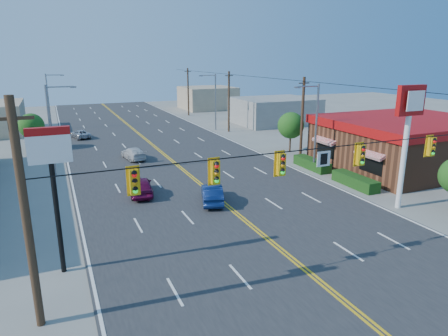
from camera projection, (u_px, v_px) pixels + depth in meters
name	position (u px, v px, depth m)	size (l,w,h in m)	color
ground	(297.00, 264.00, 20.41)	(160.00, 160.00, 0.00)	gray
road	(180.00, 168.00, 38.10)	(20.00, 120.00, 0.06)	#2D2D30
signal_span	(300.00, 173.00, 19.06)	(24.32, 0.34, 9.00)	#47301E
kfc	(405.00, 143.00, 37.99)	(16.30, 12.40, 4.70)	brown
kfc_pylon	(408.00, 122.00, 26.54)	(2.20, 0.36, 8.50)	white
pizza_hut_sign	(52.00, 171.00, 18.36)	(1.90, 0.30, 6.85)	black
streetlight_se	(314.00, 123.00, 35.71)	(2.55, 0.25, 8.00)	gray
streetlight_ne	(214.00, 99.00, 56.94)	(2.55, 0.25, 8.00)	gray
streetlight_sw	(52.00, 126.00, 34.54)	(2.55, 0.25, 8.00)	gray
streetlight_nw	(50.00, 98.00, 57.54)	(2.55, 0.25, 8.00)	gray
utility_pole_near	(302.00, 120.00, 39.87)	(0.28, 0.28, 8.40)	#47301E
utility_pole_mid	(229.00, 102.00, 55.80)	(0.28, 0.28, 8.40)	#47301E
utility_pole_far	(188.00, 92.00, 71.72)	(0.28, 0.28, 8.40)	#47301E
tree_kfc_rear	(291.00, 125.00, 44.25)	(2.94, 2.94, 4.41)	#47301E
tree_west	(31.00, 126.00, 44.78)	(2.80, 2.80, 4.20)	#47301E
bld_east_mid	(275.00, 111.00, 63.67)	(12.00, 10.00, 4.00)	gray
bld_east_far	(208.00, 98.00, 81.93)	(10.00, 10.00, 4.40)	tan
car_magenta	(141.00, 187.00, 30.42)	(1.65, 4.10, 1.40)	maroon
car_blue	(212.00, 194.00, 28.86)	(1.41, 4.04, 1.33)	navy
car_white	(133.00, 154.00, 41.20)	(1.69, 4.16, 1.21)	silver
car_silver	(80.00, 134.00, 51.95)	(1.79, 3.88, 1.08)	#BDBCC2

